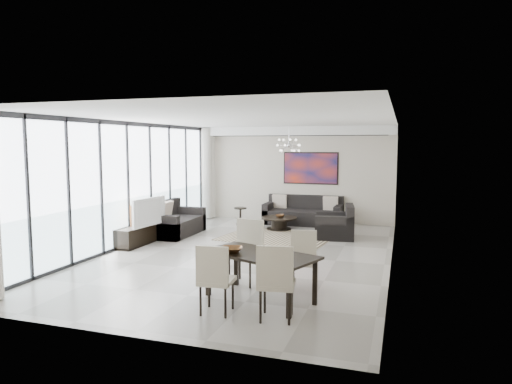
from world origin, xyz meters
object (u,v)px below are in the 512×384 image
at_px(dining_table, 260,259).
at_px(coffee_table, 279,223).
at_px(tv_console, 139,235).
at_px(sofa_main, 303,215).
at_px(television, 145,212).

bearing_deg(dining_table, coffee_table, 102.11).
xyz_separation_m(coffee_table, dining_table, (1.22, -5.69, 0.44)).
bearing_deg(tv_console, coffee_table, 46.94).
relative_size(coffee_table, tv_console, 0.68).
bearing_deg(coffee_table, sofa_main, 67.66).
height_order(television, dining_table, television).
bearing_deg(television, coffee_table, -34.56).
xyz_separation_m(sofa_main, dining_table, (0.77, -6.79, 0.35)).
bearing_deg(tv_console, dining_table, -35.83).
height_order(coffee_table, tv_console, tv_console).
xyz_separation_m(coffee_table, tv_console, (-2.68, -2.87, 0.03)).
bearing_deg(sofa_main, tv_console, -128.30).
bearing_deg(tv_console, sofa_main, 51.70).
relative_size(tv_console, television, 1.26).
xyz_separation_m(sofa_main, television, (-2.97, -3.92, 0.51)).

